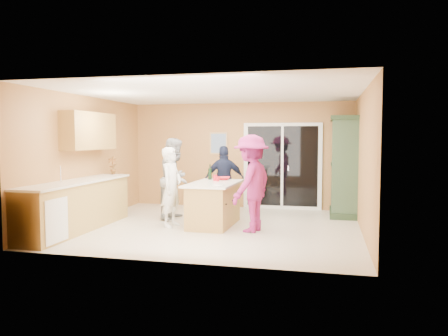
% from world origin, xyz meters
% --- Properties ---
extents(floor, '(5.50, 5.50, 0.00)m').
position_xyz_m(floor, '(0.00, 0.00, 0.00)').
color(floor, beige).
rests_on(floor, ground).
extents(ceiling, '(5.50, 5.00, 0.10)m').
position_xyz_m(ceiling, '(0.00, 0.00, 2.60)').
color(ceiling, white).
rests_on(ceiling, wall_back).
extents(wall_back, '(5.50, 0.10, 2.60)m').
position_xyz_m(wall_back, '(0.00, 2.50, 1.30)').
color(wall_back, '#C67D51').
rests_on(wall_back, ground).
extents(wall_front, '(5.50, 0.10, 2.60)m').
position_xyz_m(wall_front, '(0.00, -2.50, 1.30)').
color(wall_front, '#C67D51').
rests_on(wall_front, ground).
extents(wall_left, '(0.10, 5.00, 2.60)m').
position_xyz_m(wall_left, '(-2.75, 0.00, 1.30)').
color(wall_left, '#C67D51').
rests_on(wall_left, ground).
extents(wall_right, '(0.10, 5.00, 2.60)m').
position_xyz_m(wall_right, '(2.75, 0.00, 1.30)').
color(wall_right, '#C67D51').
rests_on(wall_right, ground).
extents(left_cabinet_run, '(0.65, 3.05, 1.24)m').
position_xyz_m(left_cabinet_run, '(-2.45, -1.05, 0.46)').
color(left_cabinet_run, '#AE8A43').
rests_on(left_cabinet_run, floor).
extents(upper_cabinets, '(0.35, 1.60, 0.75)m').
position_xyz_m(upper_cabinets, '(-2.58, -0.20, 1.88)').
color(upper_cabinets, '#AE8A43').
rests_on(upper_cabinets, wall_left).
extents(sliding_door, '(1.90, 0.07, 2.10)m').
position_xyz_m(sliding_door, '(1.05, 2.46, 1.05)').
color(sliding_door, white).
rests_on(sliding_door, floor).
extents(framed_picture, '(0.46, 0.04, 0.56)m').
position_xyz_m(framed_picture, '(-0.55, 2.48, 1.60)').
color(framed_picture, tan).
rests_on(framed_picture, wall_back).
extents(kitchen_island, '(0.92, 1.65, 0.85)m').
position_xyz_m(kitchen_island, '(-0.07, 0.14, 0.40)').
color(kitchen_island, '#AE8A43').
rests_on(kitchen_island, floor).
extents(green_hutch, '(0.63, 1.20, 2.21)m').
position_xyz_m(green_hutch, '(2.49, 1.84, 1.08)').
color(green_hutch, '#233923').
rests_on(green_hutch, floor).
extents(woman_white, '(0.45, 0.61, 1.56)m').
position_xyz_m(woman_white, '(-0.85, -0.16, 0.78)').
color(woman_white, silver).
rests_on(woman_white, floor).
extents(woman_grey, '(0.72, 0.89, 1.73)m').
position_xyz_m(woman_grey, '(-1.06, 0.67, 0.87)').
color(woman_grey, '#9A9B9D').
rests_on(woman_grey, floor).
extents(woman_navy, '(0.98, 0.63, 1.56)m').
position_xyz_m(woman_navy, '(-0.16, 1.44, 0.78)').
color(woman_navy, '#1C213E').
rests_on(woman_navy, floor).
extents(woman_magenta, '(0.98, 1.31, 1.80)m').
position_xyz_m(woman_magenta, '(0.75, -0.24, 0.90)').
color(woman_magenta, '#8A1E66').
rests_on(woman_magenta, floor).
extents(serving_bowl, '(0.31, 0.31, 0.07)m').
position_xyz_m(serving_bowl, '(0.01, 0.71, 0.89)').
color(serving_bowl, red).
rests_on(serving_bowl, kitchen_island).
extents(tulip_vase, '(0.23, 0.17, 0.39)m').
position_xyz_m(tulip_vase, '(-2.45, 0.52, 1.14)').
color(tulip_vase, red).
rests_on(tulip_vase, left_cabinet_run).
extents(tumbler_near, '(0.11, 0.11, 0.12)m').
position_xyz_m(tumbler_near, '(-0.13, 0.50, 0.92)').
color(tumbler_near, red).
rests_on(tumbler_near, kitchen_island).
extents(tumbler_far, '(0.09, 0.09, 0.10)m').
position_xyz_m(tumbler_far, '(-0.05, 0.39, 0.90)').
color(tumbler_far, red).
rests_on(tumbler_far, kitchen_island).
extents(wine_bottle, '(0.07, 0.07, 0.32)m').
position_xyz_m(wine_bottle, '(-0.30, 0.73, 0.98)').
color(wine_bottle, black).
rests_on(wine_bottle, kitchen_island).
extents(white_plate, '(0.23, 0.23, 0.01)m').
position_xyz_m(white_plate, '(0.11, -0.25, 0.86)').
color(white_plate, white).
rests_on(white_plate, kitchen_island).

